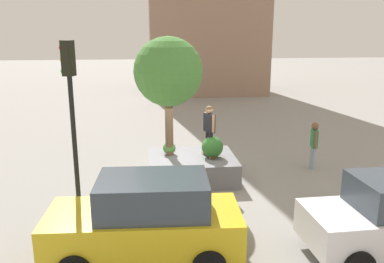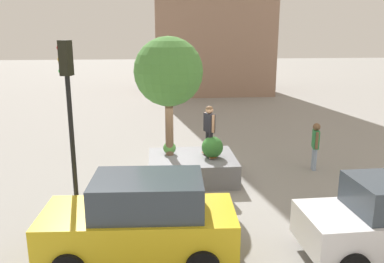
# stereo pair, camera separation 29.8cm
# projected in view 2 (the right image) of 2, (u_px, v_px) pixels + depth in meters

# --- Properties ---
(ground_plane) EXTENTS (120.00, 120.00, 0.00)m
(ground_plane) POSITION_uv_depth(u_px,v_px,m) (187.00, 179.00, 14.05)
(ground_plane) COLOR gray
(planter_ledge) EXTENTS (2.99, 2.42, 0.82)m
(planter_ledge) POSITION_uv_depth(u_px,v_px,m) (192.00, 168.00, 13.95)
(planter_ledge) COLOR slate
(planter_ledge) RESTS_ON ground
(plaza_tree) EXTENTS (2.33, 2.33, 4.09)m
(plaza_tree) POSITION_uv_depth(u_px,v_px,m) (169.00, 72.00, 13.34)
(plaza_tree) COLOR brown
(plaza_tree) RESTS_ON planter_ledge
(boxwood_shrub) EXTENTS (0.45, 0.45, 0.45)m
(boxwood_shrub) POSITION_uv_depth(u_px,v_px,m) (170.00, 148.00, 14.07)
(boxwood_shrub) COLOR #4C8C3D
(boxwood_shrub) RESTS_ON planter_ledge
(hedge_clump) EXTENTS (0.74, 0.74, 0.74)m
(hedge_clump) POSITION_uv_depth(u_px,v_px,m) (212.00, 147.00, 13.66)
(hedge_clump) COLOR #2D6628
(hedge_clump) RESTS_ON planter_ledge
(skateboard) EXTENTS (0.43, 0.83, 0.07)m
(skateboard) POSITION_uv_depth(u_px,v_px,m) (209.00, 155.00, 13.82)
(skateboard) COLOR brown
(skateboard) RESTS_ON planter_ledge
(skateboarder) EXTENTS (0.36, 0.54, 1.72)m
(skateboarder) POSITION_uv_depth(u_px,v_px,m) (209.00, 127.00, 13.57)
(skateboarder) COLOR black
(skateboarder) RESTS_ON skateboard
(taxi_cab) EXTENTS (4.36, 2.18, 1.99)m
(taxi_cab) POSITION_uv_depth(u_px,v_px,m) (142.00, 219.00, 8.85)
(taxi_cab) COLOR gold
(taxi_cab) RESTS_ON ground
(traffic_light_corner) EXTENTS (0.37, 0.35, 4.85)m
(traffic_light_corner) POSITION_uv_depth(u_px,v_px,m) (69.00, 104.00, 9.94)
(traffic_light_corner) COLOR black
(traffic_light_corner) RESTS_ON ground
(passerby_with_bag) EXTENTS (0.31, 0.59, 1.79)m
(passerby_with_bag) POSITION_uv_depth(u_px,v_px,m) (315.00, 143.00, 14.73)
(passerby_with_bag) COLOR #8C9EB7
(passerby_with_bag) RESTS_ON ground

